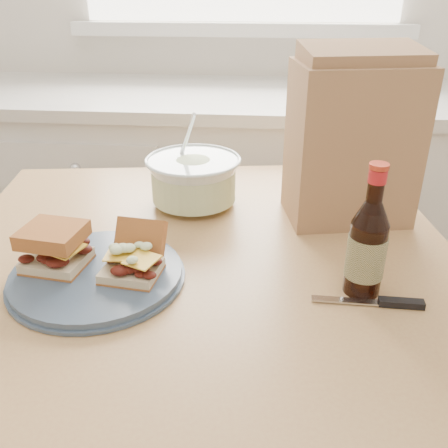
# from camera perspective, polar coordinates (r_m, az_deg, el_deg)

# --- Properties ---
(cabinet_run) EXTENTS (2.50, 0.64, 0.94)m
(cabinet_run) POSITION_cam_1_polar(r_m,az_deg,el_deg) (2.00, 1.14, 1.65)
(cabinet_run) COLOR silver
(cabinet_run) RESTS_ON ground
(dining_table) EXTENTS (1.13, 1.13, 0.83)m
(dining_table) POSITION_cam_1_polar(r_m,az_deg,el_deg) (1.03, -2.26, -9.74)
(dining_table) COLOR tan
(dining_table) RESTS_ON ground
(plate) EXTENTS (0.30, 0.30, 0.02)m
(plate) POSITION_cam_1_polar(r_m,az_deg,el_deg) (0.92, -14.31, -5.70)
(plate) COLOR #3D4D62
(plate) RESTS_ON dining_table
(sandwich_left) EXTENTS (0.12, 0.11, 0.08)m
(sandwich_left) POSITION_cam_1_polar(r_m,az_deg,el_deg) (0.93, -18.80, -2.46)
(sandwich_left) COLOR beige
(sandwich_left) RESTS_ON plate
(sandwich_right) EXTENTS (0.11, 0.14, 0.08)m
(sandwich_right) POSITION_cam_1_polar(r_m,az_deg,el_deg) (0.89, -10.22, -3.65)
(sandwich_right) COLOR beige
(sandwich_right) RESTS_ON plate
(coleslaw_bowl) EXTENTS (0.22, 0.22, 0.22)m
(coleslaw_bowl) POSITION_cam_1_polar(r_m,az_deg,el_deg) (1.16, -3.49, 4.83)
(coleslaw_bowl) COLOR white
(coleslaw_bowl) RESTS_ON dining_table
(beer_bottle) EXTENTS (0.06, 0.06, 0.23)m
(beer_bottle) POSITION_cam_1_polar(r_m,az_deg,el_deg) (0.86, 16.04, -2.49)
(beer_bottle) COLOR black
(beer_bottle) RESTS_ON dining_table
(knife) EXTENTS (0.18, 0.02, 0.01)m
(knife) POSITION_cam_1_polar(r_m,az_deg,el_deg) (0.88, 18.12, -8.51)
(knife) COLOR silver
(knife) RESTS_ON dining_table
(paper_bag) EXTENTS (0.28, 0.21, 0.33)m
(paper_bag) POSITION_cam_1_polar(r_m,az_deg,el_deg) (1.10, 14.42, 8.83)
(paper_bag) COLOR #A67650
(paper_bag) RESTS_ON dining_table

